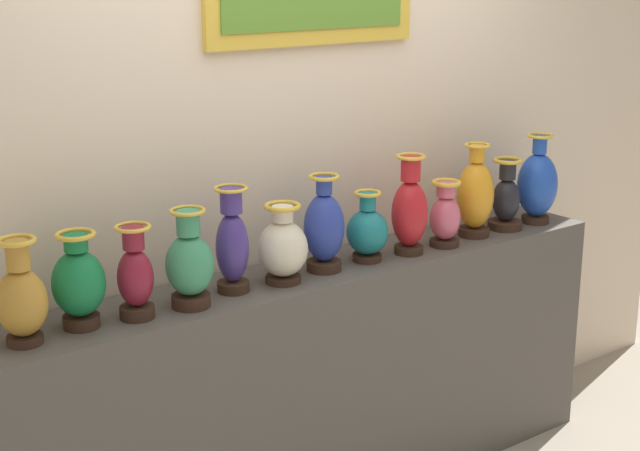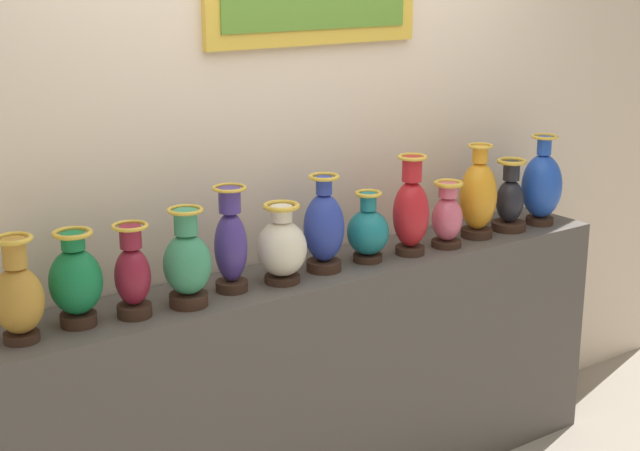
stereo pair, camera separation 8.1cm
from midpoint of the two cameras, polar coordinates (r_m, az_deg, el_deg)
name	(u,v)px [view 1 (the left image)]	position (r m, az deg, el deg)	size (l,w,h in m)	color
display_shelf	(320,387)	(3.95, -0.60, -9.56)	(2.77, 0.39, 1.01)	#4C4742
back_wall	(282,156)	(3.86, -2.87, 4.14)	(4.96, 0.14, 2.82)	beige
vase_ochre	(21,299)	(3.16, -18.05, -4.18)	(0.16, 0.16, 0.35)	#382319
vase_emerald	(79,283)	(3.24, -14.86, -3.32)	(0.18, 0.18, 0.33)	#382319
vase_burgundy	(135,276)	(3.28, -11.63, -2.98)	(0.12, 0.12, 0.33)	#382319
vase_jade	(190,264)	(3.35, -8.45, -2.30)	(0.17, 0.17, 0.35)	#382319
vase_indigo	(232,244)	(3.48, -5.91, -1.11)	(0.12, 0.12, 0.39)	#382319
vase_ivory	(283,247)	(3.57, -2.88, -1.29)	(0.19, 0.19, 0.31)	#382319
vase_cobalt	(324,228)	(3.70, -0.36, -0.17)	(0.16, 0.16, 0.38)	#382319
vase_teal	(367,231)	(3.83, 2.23, -0.33)	(0.17, 0.17, 0.29)	#382319
vase_crimson	(410,210)	(3.92, 4.77, 0.91)	(0.15, 0.15, 0.41)	#382319
vase_rose	(445,216)	(4.05, 6.89, 0.59)	(0.13, 0.13, 0.28)	#382319
vase_amber	(475,196)	(4.20, 8.68, 1.77)	(0.16, 0.16, 0.41)	#382319
vase_onyx	(506,199)	(4.35, 10.49, 1.55)	(0.16, 0.16, 0.32)	#382319
vase_sapphire	(537,184)	(4.47, 12.30, 2.41)	(0.18, 0.18, 0.41)	#382319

